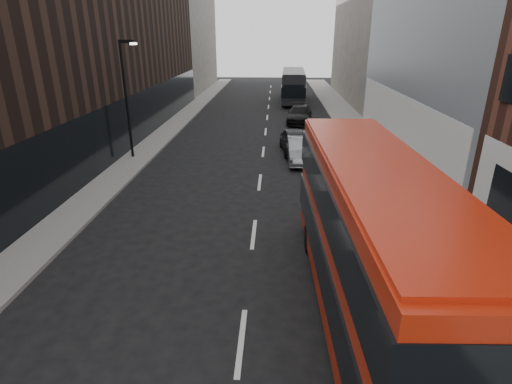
# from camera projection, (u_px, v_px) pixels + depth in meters

# --- Properties ---
(sidewalk_right) EXTENTS (3.00, 80.00, 0.15)m
(sidewalk_right) POSITION_uv_depth(u_px,v_px,m) (360.00, 135.00, 31.37)
(sidewalk_right) COLOR slate
(sidewalk_right) RESTS_ON ground
(sidewalk_left) EXTENTS (2.00, 80.00, 0.15)m
(sidewalk_left) POSITION_uv_depth(u_px,v_px,m) (166.00, 132.00, 32.08)
(sidewalk_left) COLOR slate
(sidewalk_left) RESTS_ON ground
(building_victorian) EXTENTS (6.50, 24.00, 21.00)m
(building_victorian) POSITION_uv_depth(u_px,v_px,m) (371.00, 13.00, 45.30)
(building_victorian) COLOR #605B55
(building_victorian) RESTS_ON ground
(building_left_mid) EXTENTS (5.00, 24.00, 14.00)m
(building_left_mid) POSITION_uv_depth(u_px,v_px,m) (134.00, 40.00, 34.32)
(building_left_mid) COLOR black
(building_left_mid) RESTS_ON ground
(building_left_far) EXTENTS (5.00, 20.00, 13.00)m
(building_left_far) POSITION_uv_depth(u_px,v_px,m) (188.00, 41.00, 54.93)
(building_left_far) COLOR #605B55
(building_left_far) RESTS_ON ground
(street_lamp) EXTENTS (1.06, 0.22, 7.00)m
(street_lamp) POSITION_uv_depth(u_px,v_px,m) (127.00, 92.00, 24.07)
(street_lamp) COLOR black
(street_lamp) RESTS_ON sidewalk_left
(red_bus) EXTENTS (3.04, 11.37, 4.55)m
(red_bus) POSITION_uv_depth(u_px,v_px,m) (371.00, 236.00, 10.44)
(red_bus) COLOR #AD1F0A
(red_bus) RESTS_ON ground
(grey_bus) EXTENTS (2.92, 11.06, 3.55)m
(grey_bus) POSITION_uv_depth(u_px,v_px,m) (293.00, 85.00, 46.50)
(grey_bus) COLOR black
(grey_bus) RESTS_ON ground
(car_a) EXTENTS (2.23, 4.62, 1.52)m
(car_a) POSITION_uv_depth(u_px,v_px,m) (295.00, 141.00, 26.72)
(car_a) COLOR black
(car_a) RESTS_ON ground
(car_b) EXTENTS (1.69, 4.51, 1.47)m
(car_b) POSITION_uv_depth(u_px,v_px,m) (300.00, 150.00, 24.86)
(car_b) COLOR gray
(car_b) RESTS_ON ground
(car_c) EXTENTS (2.62, 5.37, 1.50)m
(car_c) POSITION_uv_depth(u_px,v_px,m) (300.00, 114.00, 35.74)
(car_c) COLOR black
(car_c) RESTS_ON ground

